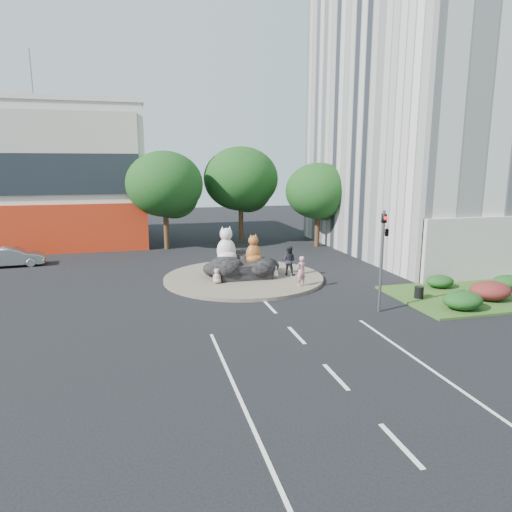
{
  "coord_description": "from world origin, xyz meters",
  "views": [
    {
      "loc": [
        -6.28,
        -17.31,
        7.13
      ],
      "look_at": [
        0.13,
        7.39,
        2.0
      ],
      "focal_mm": 32.0,
      "sensor_mm": 36.0,
      "label": 1
    }
  ],
  "objects": [
    {
      "name": "kitten_calico",
      "position": [
        -1.92,
        8.72,
        0.66
      ],
      "size": [
        0.65,
        0.6,
        0.93
      ],
      "primitive_type": null,
      "rotation": [
        0.0,
        0.0,
        -0.23
      ],
      "color": "beige",
      "rests_on": "roundabout_island"
    },
    {
      "name": "traffic_light",
      "position": [
        5.1,
        2.0,
        3.62
      ],
      "size": [
        0.44,
        1.24,
        5.0
      ],
      "color": "#595B60",
      "rests_on": "ground"
    },
    {
      "name": "hedge_back_green",
      "position": [
        10.5,
        4.8,
        0.48
      ],
      "size": [
        1.6,
        1.28,
        0.72
      ],
      "primitive_type": "ellipsoid",
      "color": "#113613",
      "rests_on": "grass_verge"
    },
    {
      "name": "grass_verge",
      "position": [
        12.0,
        3.0,
        0.06
      ],
      "size": [
        10.0,
        6.0,
        0.12
      ],
      "primitive_type": "cube",
      "color": "#1E4517",
      "rests_on": "ground"
    },
    {
      "name": "street_lamp",
      "position": [
        12.82,
        8.0,
        4.55
      ],
      "size": [
        2.34,
        0.22,
        8.06
      ],
      "color": "#595B60",
      "rests_on": "ground"
    },
    {
      "name": "pedestrian_pink",
      "position": [
        2.71,
        6.9,
        1.08
      ],
      "size": [
        0.74,
        0.61,
        1.75
      ],
      "primitive_type": "imported",
      "rotation": [
        0.0,
        0.0,
        3.49
      ],
      "color": "#BF7B8C",
      "rests_on": "roundabout_island"
    },
    {
      "name": "rock_plinth",
      "position": [
        0.0,
        10.0,
        0.65
      ],
      "size": [
        3.2,
        2.6,
        0.9
      ],
      "primitive_type": null,
      "color": "black",
      "rests_on": "roundabout_island"
    },
    {
      "name": "hedge_near_green",
      "position": [
        9.0,
        1.0,
        0.57
      ],
      "size": [
        2.0,
        1.6,
        0.9
      ],
      "primitive_type": "ellipsoid",
      "color": "#113613",
      "rests_on": "grass_verge"
    },
    {
      "name": "tree_mid",
      "position": [
        3.07,
        24.06,
        5.56
      ],
      "size": [
        6.84,
        6.84,
        8.76
      ],
      "color": "#382314",
      "rests_on": "ground"
    },
    {
      "name": "pedestrian_dark",
      "position": [
        2.87,
        9.61,
        1.14
      ],
      "size": [
        1.16,
        1.11,
        1.88
      ],
      "primitive_type": "imported",
      "rotation": [
        0.0,
        0.0,
        2.53
      ],
      "color": "black",
      "rests_on": "roundabout_island"
    },
    {
      "name": "litter_bin",
      "position": [
        8.06,
        3.24,
        0.43
      ],
      "size": [
        0.61,
        0.61,
        0.62
      ],
      "primitive_type": "cylinder",
      "rotation": [
        0.0,
        0.0,
        0.36
      ],
      "color": "black",
      "rests_on": "grass_verge"
    },
    {
      "name": "cat_white",
      "position": [
        -1.05,
        10.21,
        2.25
      ],
      "size": [
        1.39,
        1.21,
        2.29
      ],
      "primitive_type": null,
      "rotation": [
        0.0,
        0.0,
        -0.02
      ],
      "color": "beige",
      "rests_on": "rock_plinth"
    },
    {
      "name": "ground",
      "position": [
        0.0,
        0.0,
        0.0
      ],
      "size": [
        120.0,
        120.0,
        0.0
      ],
      "primitive_type": "plane",
      "color": "black",
      "rests_on": "ground"
    },
    {
      "name": "kitten_white",
      "position": [
        1.86,
        9.3,
        0.57
      ],
      "size": [
        0.54,
        0.5,
        0.74
      ],
      "primitive_type": null,
      "rotation": [
        0.0,
        0.0,
        0.3
      ],
      "color": "white",
      "rests_on": "roundabout_island"
    },
    {
      "name": "hedge_mid_green",
      "position": [
        14.0,
        3.5,
        0.53
      ],
      "size": [
        1.8,
        1.44,
        0.81
      ],
      "primitive_type": "ellipsoid",
      "color": "#113613",
      "rests_on": "grass_verge"
    },
    {
      "name": "hedge_red",
      "position": [
        11.5,
        2.0,
        0.61
      ],
      "size": [
        2.2,
        1.76,
        0.99
      ],
      "primitive_type": "ellipsoid",
      "color": "#551619",
      "rests_on": "grass_verge"
    },
    {
      "name": "office_tower",
      "position": [
        20.0,
        16.0,
        17.5
      ],
      "size": [
        20.0,
        20.0,
        35.0
      ],
      "primitive_type": "cube",
      "color": "silver",
      "rests_on": "ground"
    },
    {
      "name": "cat_tabby",
      "position": [
        0.51,
        9.47,
        2.03
      ],
      "size": [
        1.42,
        1.34,
        1.86
      ],
      "primitive_type": null,
      "rotation": [
        0.0,
        0.0,
        0.43
      ],
      "color": "#BA4F26",
      "rests_on": "rock_plinth"
    },
    {
      "name": "tree_left",
      "position": [
        -3.93,
        22.06,
        5.25
      ],
      "size": [
        6.46,
        6.46,
        8.27
      ],
      "color": "#382314",
      "rests_on": "ground"
    },
    {
      "name": "tree_right",
      "position": [
        9.07,
        20.06,
        4.63
      ],
      "size": [
        5.7,
        5.7,
        7.3
      ],
      "color": "#382314",
      "rests_on": "ground"
    },
    {
      "name": "roundabout_island",
      "position": [
        0.0,
        10.0,
        0.1
      ],
      "size": [
        10.0,
        10.0,
        0.2
      ],
      "primitive_type": "cylinder",
      "color": "brown",
      "rests_on": "ground"
    },
    {
      "name": "parked_car",
      "position": [
        -15.02,
        17.76,
        0.68
      ],
      "size": [
        4.23,
        1.75,
        1.36
      ],
      "primitive_type": "imported",
      "rotation": [
        0.0,
        0.0,
        1.65
      ],
      "color": "#9A9CA1",
      "rests_on": "ground"
    }
  ]
}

